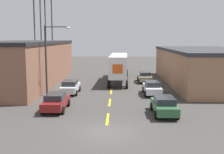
% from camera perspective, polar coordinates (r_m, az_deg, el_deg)
% --- Properties ---
extents(ground_plane, '(160.00, 160.00, 0.00)m').
position_cam_1_polar(ground_plane, '(19.63, -1.27, -11.17)').
color(ground_plane, '#3D3A38').
extents(road_centerline, '(0.20, 15.01, 0.01)m').
position_cam_1_polar(road_centerline, '(28.35, -0.46, -5.16)').
color(road_centerline, gold).
rests_on(road_centerline, ground_plane).
extents(warehouse_left, '(10.35, 26.19, 5.99)m').
position_cam_1_polar(warehouse_left, '(41.43, -18.10, 2.80)').
color(warehouse_left, brown).
rests_on(warehouse_left, ground_plane).
extents(warehouse_right, '(10.96, 23.86, 4.95)m').
position_cam_1_polar(warehouse_right, '(41.69, 18.51, 2.09)').
color(warehouse_right, '#9E7051').
rests_on(warehouse_right, ground_plane).
extents(semi_truck, '(3.02, 14.08, 4.05)m').
position_cam_1_polar(semi_truck, '(41.60, 1.45, 2.42)').
color(semi_truck, black).
rests_on(semi_truck, ground_plane).
extents(parked_car_right_mid, '(1.98, 4.55, 1.54)m').
position_cam_1_polar(parked_car_right_mid, '(32.34, 8.16, -2.15)').
color(parked_car_right_mid, silver).
rests_on(parked_car_right_mid, ground_plane).
extents(parked_car_right_near, '(1.98, 4.55, 1.54)m').
position_cam_1_polar(parked_car_right_near, '(24.14, 10.56, -5.65)').
color(parked_car_right_near, '#2D5B38').
rests_on(parked_car_right_near, ground_plane).
extents(parked_car_right_far, '(1.98, 4.55, 1.54)m').
position_cam_1_polar(parked_car_right_far, '(41.31, 6.66, 0.06)').
color(parked_car_right_far, tan).
rests_on(parked_car_right_far, ground_plane).
extents(parked_car_left_far, '(1.98, 4.55, 1.54)m').
position_cam_1_polar(parked_car_left_far, '(32.99, -8.47, -1.96)').
color(parked_car_left_far, silver).
rests_on(parked_car_left_far, ground_plane).
extents(parked_car_left_near, '(1.98, 4.55, 1.54)m').
position_cam_1_polar(parked_car_left_near, '(25.67, -11.33, -4.86)').
color(parked_car_left_near, maroon).
rests_on(parked_car_left_near, ground_plane).
extents(street_lamp, '(2.88, 0.32, 7.78)m').
position_cam_1_polar(street_lamp, '(31.73, -12.67, 4.37)').
color(street_lamp, '#2D2D30').
rests_on(street_lamp, ground_plane).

